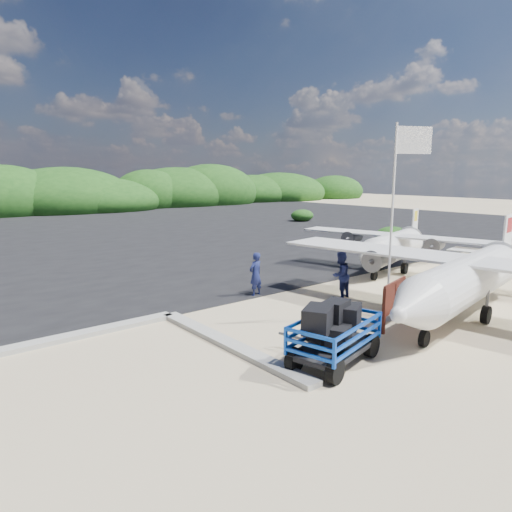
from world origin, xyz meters
The scene contains 10 objects.
ground centered at (0.00, 0.00, 0.00)m, with size 160.00×160.00×0.00m, color beige.
asphalt_apron centered at (0.00, 30.00, 0.00)m, with size 90.00×50.00×0.04m, color #B2B2B2, non-canonical shape.
lagoon centered at (-9.00, 1.50, 0.00)m, with size 9.00×7.00×0.40m, color #B2B2B2, non-canonical shape.
vegetation_band centered at (0.00, 55.00, 0.00)m, with size 124.00×8.00×4.40m, color #B2B2B2, non-canonical shape.
baggage_cart centered at (-3.04, -1.29, 0.00)m, with size 2.93×1.67×1.46m, color #0C44C0, non-canonical shape.
flagpole centered at (1.23, 0.06, 0.00)m, with size 1.32×0.55×6.59m, color white, non-canonical shape.
signboard centered at (0.70, -0.55, 0.00)m, with size 1.92×0.18×1.58m, color #542118, non-canonical shape.
crew_a centered at (-0.36, 5.30, 0.90)m, with size 0.66×0.43×1.81m, color #151C4F.
crew_b centered at (2.04, 2.87, 0.95)m, with size 0.93×0.72×1.91m, color #151C4F.
aircraft_large centered at (12.38, 20.90, 0.00)m, with size 13.98×13.98×4.19m, color #B2B2B2, non-canonical shape.
Camera 1 is at (-11.86, -8.80, 4.99)m, focal length 32.00 mm.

